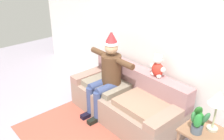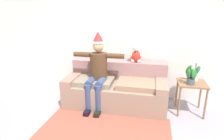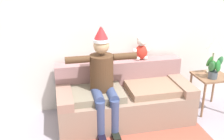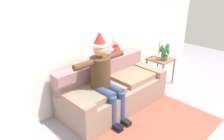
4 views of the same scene
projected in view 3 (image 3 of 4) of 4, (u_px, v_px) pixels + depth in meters
name	position (u px, v px, depth m)	size (l,w,h in m)	color
back_wall	(116.00, 27.00, 4.25)	(7.00, 0.10, 2.70)	silver
couch	(123.00, 98.00, 4.14)	(2.03, 0.91, 0.85)	gray
person_seated	(103.00, 77.00, 3.75)	(1.02, 0.77, 1.54)	#4E331F
teddy_bear	(141.00, 49.00, 4.22)	(0.29, 0.17, 0.38)	red
side_table	(210.00, 81.00, 4.31)	(0.51, 0.49, 0.61)	#875F43
table_lamp	(214.00, 47.00, 4.21)	(0.24, 0.24, 0.57)	#B7B49A
potted_plant	(214.00, 67.00, 4.10)	(0.28, 0.26, 0.37)	#4C5863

